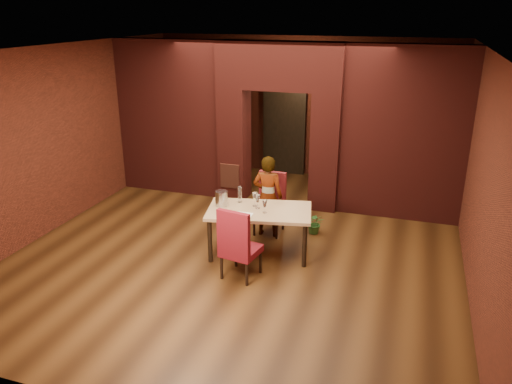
% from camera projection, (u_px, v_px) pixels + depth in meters
% --- Properties ---
extents(floor, '(8.00, 8.00, 0.00)m').
position_uv_depth(floor, '(247.00, 242.00, 8.57)').
color(floor, '#482912').
rests_on(floor, ground).
extents(ceiling, '(7.00, 8.00, 0.04)m').
position_uv_depth(ceiling, '(245.00, 49.00, 7.46)').
color(ceiling, silver).
rests_on(ceiling, ground).
extents(wall_back, '(7.00, 0.04, 3.20)m').
position_uv_depth(wall_back, '(302.00, 107.00, 11.58)').
color(wall_back, maroon).
rests_on(wall_back, ground).
extents(wall_front, '(7.00, 0.04, 3.20)m').
position_uv_depth(wall_front, '(100.00, 268.00, 4.45)').
color(wall_front, maroon).
rests_on(wall_front, ground).
extents(wall_left, '(0.04, 8.00, 3.20)m').
position_uv_depth(wall_left, '(64.00, 136.00, 9.03)').
color(wall_left, maroon).
rests_on(wall_left, ground).
extents(wall_right, '(0.04, 8.00, 3.20)m').
position_uv_depth(wall_right, '(481.00, 173.00, 7.00)').
color(wall_right, maroon).
rests_on(wall_right, ground).
extents(pillar_left, '(0.55, 0.55, 2.30)m').
position_uv_depth(pillar_left, '(234.00, 144.00, 10.23)').
color(pillar_left, maroon).
rests_on(pillar_left, ground).
extents(pillar_right, '(0.55, 0.55, 2.30)m').
position_uv_depth(pillar_right, '(326.00, 152.00, 9.68)').
color(pillar_right, maroon).
rests_on(pillar_right, ground).
extents(lintel, '(2.45, 0.55, 0.90)m').
position_uv_depth(lintel, '(280.00, 66.00, 9.40)').
color(lintel, maroon).
rests_on(lintel, ground).
extents(wing_wall_left, '(2.28, 0.35, 3.20)m').
position_uv_depth(wing_wall_left, '(171.00, 118.00, 10.48)').
color(wing_wall_left, maroon).
rests_on(wing_wall_left, ground).
extents(wing_wall_right, '(2.28, 0.35, 3.20)m').
position_uv_depth(wing_wall_right, '(404.00, 135.00, 9.12)').
color(wing_wall_right, maroon).
rests_on(wing_wall_right, ground).
extents(vent_panel, '(0.40, 0.03, 0.50)m').
position_uv_depth(vent_panel, '(230.00, 176.00, 10.18)').
color(vent_panel, brown).
rests_on(vent_panel, ground).
extents(rear_door, '(0.90, 0.08, 2.10)m').
position_uv_depth(rear_door, '(284.00, 130.00, 11.84)').
color(rear_door, black).
rests_on(rear_door, ground).
extents(rear_door_frame, '(1.02, 0.04, 2.22)m').
position_uv_depth(rear_door_frame, '(284.00, 130.00, 11.80)').
color(rear_door_frame, black).
rests_on(rear_door_frame, ground).
extents(dining_table, '(1.79, 1.23, 0.77)m').
position_uv_depth(dining_table, '(259.00, 232.00, 8.05)').
color(dining_table, tan).
rests_on(dining_table, ground).
extents(chair_far, '(0.50, 0.50, 1.08)m').
position_uv_depth(chair_far, '(269.00, 204.00, 8.75)').
color(chair_far, maroon).
rests_on(chair_far, ground).
extents(chair_near, '(0.59, 0.59, 1.11)m').
position_uv_depth(chair_near, '(241.00, 242.00, 7.30)').
color(chair_near, maroon).
rests_on(chair_near, ground).
extents(person_seated, '(0.53, 0.36, 1.45)m').
position_uv_depth(person_seated, '(268.00, 196.00, 8.60)').
color(person_seated, white).
rests_on(person_seated, ground).
extents(wine_glass_a, '(0.09, 0.09, 0.23)m').
position_uv_depth(wine_glass_a, '(255.00, 199.00, 8.02)').
color(wine_glass_a, white).
rests_on(wine_glass_a, dining_table).
extents(wine_glass_b, '(0.09, 0.09, 0.23)m').
position_uv_depth(wine_glass_b, '(258.00, 202.00, 7.93)').
color(wine_glass_b, white).
rests_on(wine_glass_b, dining_table).
extents(wine_glass_c, '(0.08, 0.08, 0.20)m').
position_uv_depth(wine_glass_c, '(265.00, 207.00, 7.77)').
color(wine_glass_c, white).
rests_on(wine_glass_c, dining_table).
extents(tasting_sheet, '(0.27, 0.20, 0.00)m').
position_uv_depth(tasting_sheet, '(243.00, 215.00, 7.72)').
color(tasting_sheet, white).
rests_on(tasting_sheet, dining_table).
extents(wine_bucket, '(0.20, 0.20, 0.25)m').
position_uv_depth(wine_bucket, '(221.00, 198.00, 8.04)').
color(wine_bucket, '#A9AAB1').
rests_on(wine_bucket, dining_table).
extents(water_bottle, '(0.07, 0.07, 0.29)m').
position_uv_depth(water_bottle, '(240.00, 194.00, 8.18)').
color(water_bottle, white).
rests_on(water_bottle, dining_table).
extents(potted_plant, '(0.35, 0.30, 0.38)m').
position_uv_depth(potted_plant, '(315.00, 223.00, 8.83)').
color(potted_plant, '#2F6127').
rests_on(potted_plant, ground).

